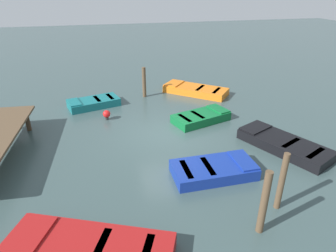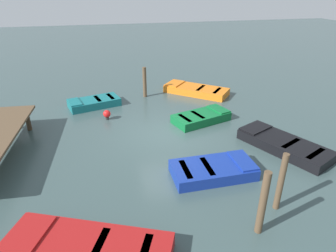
{
  "view_description": "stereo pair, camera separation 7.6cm",
  "coord_description": "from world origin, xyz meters",
  "px_view_note": "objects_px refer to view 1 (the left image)",
  "views": [
    {
      "loc": [
        -11.14,
        2.76,
        5.94
      ],
      "look_at": [
        0.0,
        0.0,
        0.35
      ],
      "focal_mm": 31.28,
      "sensor_mm": 36.0,
      "label": 1
    },
    {
      "loc": [
        -11.16,
        2.69,
        5.94
      ],
      "look_at": [
        0.0,
        0.0,
        0.35
      ],
      "focal_mm": 31.28,
      "sensor_mm": 36.0,
      "label": 2
    }
  ],
  "objects_px": {
    "rowboat_teal": "(93,103)",
    "mooring_piling_near_left": "(144,82)",
    "rowboat_black": "(283,144)",
    "marker_buoy": "(107,114)",
    "mooring_piling_far_right": "(264,203)",
    "mooring_piling_near_right": "(282,182)",
    "rowboat_blue": "(214,169)",
    "rowboat_green": "(201,117)",
    "rowboat_red": "(87,250)",
    "rowboat_orange": "(195,90)"
  },
  "relations": [
    {
      "from": "rowboat_blue",
      "to": "rowboat_red",
      "type": "bearing_deg",
      "value": -150.0
    },
    {
      "from": "rowboat_orange",
      "to": "rowboat_teal",
      "type": "bearing_deg",
      "value": 47.41
    },
    {
      "from": "rowboat_red",
      "to": "rowboat_black",
      "type": "distance_m",
      "value": 8.31
    },
    {
      "from": "rowboat_blue",
      "to": "rowboat_black",
      "type": "height_order",
      "value": "same"
    },
    {
      "from": "rowboat_teal",
      "to": "mooring_piling_near_right",
      "type": "bearing_deg",
      "value": 103.09
    },
    {
      "from": "rowboat_black",
      "to": "mooring_piling_near_left",
      "type": "bearing_deg",
      "value": 5.92
    },
    {
      "from": "mooring_piling_near_right",
      "to": "marker_buoy",
      "type": "bearing_deg",
      "value": 30.93
    },
    {
      "from": "rowboat_orange",
      "to": "mooring_piling_far_right",
      "type": "distance_m",
      "value": 10.96
    },
    {
      "from": "rowboat_orange",
      "to": "rowboat_teal",
      "type": "height_order",
      "value": "same"
    },
    {
      "from": "rowboat_orange",
      "to": "mooring_piling_near_left",
      "type": "height_order",
      "value": "mooring_piling_near_left"
    },
    {
      "from": "rowboat_teal",
      "to": "rowboat_green",
      "type": "bearing_deg",
      "value": 132.04
    },
    {
      "from": "rowboat_orange",
      "to": "marker_buoy",
      "type": "height_order",
      "value": "marker_buoy"
    },
    {
      "from": "rowboat_orange",
      "to": "rowboat_teal",
      "type": "relative_size",
      "value": 1.32
    },
    {
      "from": "rowboat_black",
      "to": "marker_buoy",
      "type": "xyz_separation_m",
      "value": [
        4.52,
        6.66,
        0.07
      ]
    },
    {
      "from": "rowboat_red",
      "to": "mooring_piling_near_right",
      "type": "distance_m",
      "value": 5.47
    },
    {
      "from": "mooring_piling_near_left",
      "to": "mooring_piling_far_right",
      "type": "xyz_separation_m",
      "value": [
        -10.96,
        -1.2,
        0.08
      ]
    },
    {
      "from": "rowboat_orange",
      "to": "rowboat_black",
      "type": "height_order",
      "value": "same"
    },
    {
      "from": "mooring_piling_near_right",
      "to": "marker_buoy",
      "type": "height_order",
      "value": "mooring_piling_near_right"
    },
    {
      "from": "rowboat_orange",
      "to": "rowboat_blue",
      "type": "xyz_separation_m",
      "value": [
        -8.1,
        2.06,
        0.0
      ]
    },
    {
      "from": "mooring_piling_near_right",
      "to": "rowboat_green",
      "type": "bearing_deg",
      "value": 1.13
    },
    {
      "from": "rowboat_teal",
      "to": "mooring_piling_near_left",
      "type": "relative_size",
      "value": 1.65
    },
    {
      "from": "mooring_piling_near_left",
      "to": "mooring_piling_near_right",
      "type": "bearing_deg",
      "value": -168.03
    },
    {
      "from": "mooring_piling_far_right",
      "to": "mooring_piling_near_right",
      "type": "xyz_separation_m",
      "value": [
        0.71,
        -0.97,
        -0.03
      ]
    },
    {
      "from": "mooring_piling_near_left",
      "to": "marker_buoy",
      "type": "relative_size",
      "value": 3.62
    },
    {
      "from": "rowboat_blue",
      "to": "mooring_piling_near_right",
      "type": "xyz_separation_m",
      "value": [
        -1.98,
        -1.19,
        0.71
      ]
    },
    {
      "from": "rowboat_teal",
      "to": "rowboat_blue",
      "type": "xyz_separation_m",
      "value": [
        -7.42,
        -3.9,
        -0.0
      ]
    },
    {
      "from": "rowboat_black",
      "to": "mooring_piling_far_right",
      "type": "relative_size",
      "value": 2.01
    },
    {
      "from": "marker_buoy",
      "to": "rowboat_black",
      "type": "bearing_deg",
      "value": -124.17
    },
    {
      "from": "mooring_piling_near_left",
      "to": "mooring_piling_near_right",
      "type": "height_order",
      "value": "mooring_piling_near_right"
    },
    {
      "from": "rowboat_red",
      "to": "rowboat_green",
      "type": "bearing_deg",
      "value": -104.65
    },
    {
      "from": "rowboat_green",
      "to": "marker_buoy",
      "type": "height_order",
      "value": "marker_buoy"
    },
    {
      "from": "rowboat_teal",
      "to": "mooring_piling_near_right",
      "type": "xyz_separation_m",
      "value": [
        -9.4,
        -5.09,
        0.71
      ]
    },
    {
      "from": "rowboat_orange",
      "to": "rowboat_black",
      "type": "bearing_deg",
      "value": 141.21
    },
    {
      "from": "mooring_piling_near_right",
      "to": "marker_buoy",
      "type": "distance_m",
      "value": 8.77
    },
    {
      "from": "mooring_piling_far_right",
      "to": "mooring_piling_near_right",
      "type": "height_order",
      "value": "mooring_piling_far_right"
    },
    {
      "from": "rowboat_green",
      "to": "marker_buoy",
      "type": "distance_m",
      "value": 4.56
    },
    {
      "from": "mooring_piling_near_right",
      "to": "mooring_piling_far_right",
      "type": "bearing_deg",
      "value": 126.04
    },
    {
      "from": "rowboat_blue",
      "to": "mooring_piling_near_left",
      "type": "xyz_separation_m",
      "value": [
        8.27,
        0.99,
        0.65
      ]
    },
    {
      "from": "mooring_piling_far_right",
      "to": "mooring_piling_near_right",
      "type": "bearing_deg",
      "value": -53.96
    },
    {
      "from": "mooring_piling_near_left",
      "to": "mooring_piling_far_right",
      "type": "bearing_deg",
      "value": -173.74
    },
    {
      "from": "rowboat_green",
      "to": "mooring_piling_near_left",
      "type": "xyz_separation_m",
      "value": [
        4.03,
        2.05,
        0.65
      ]
    },
    {
      "from": "rowboat_orange",
      "to": "rowboat_red",
      "type": "bearing_deg",
      "value": 100.13
    },
    {
      "from": "rowboat_blue",
      "to": "rowboat_black",
      "type": "bearing_deg",
      "value": 16.73
    },
    {
      "from": "rowboat_red",
      "to": "marker_buoy",
      "type": "height_order",
      "value": "marker_buoy"
    },
    {
      "from": "rowboat_orange",
      "to": "marker_buoy",
      "type": "distance_m",
      "value": 5.95
    },
    {
      "from": "rowboat_blue",
      "to": "rowboat_black",
      "type": "distance_m",
      "value": 3.49
    },
    {
      "from": "rowboat_green",
      "to": "mooring_piling_near_left",
      "type": "height_order",
      "value": "mooring_piling_near_left"
    },
    {
      "from": "rowboat_green",
      "to": "rowboat_black",
      "type": "bearing_deg",
      "value": -71.8
    },
    {
      "from": "rowboat_black",
      "to": "mooring_piling_near_left",
      "type": "distance_m",
      "value": 8.49
    },
    {
      "from": "rowboat_black",
      "to": "mooring_piling_near_left",
      "type": "height_order",
      "value": "mooring_piling_near_left"
    }
  ]
}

